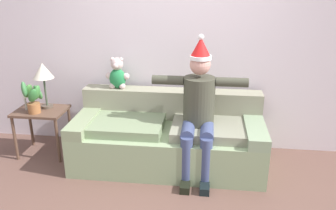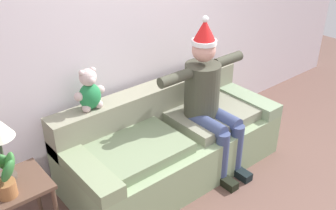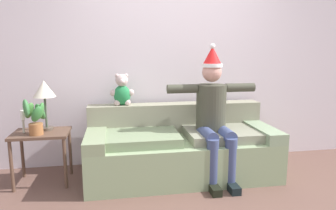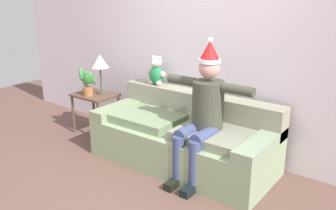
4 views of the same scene
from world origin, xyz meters
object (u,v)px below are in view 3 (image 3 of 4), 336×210
at_px(teddy_bear, 122,91).
at_px(potted_plant, 35,116).
at_px(couch, 180,148).
at_px(table_lamp, 44,91).
at_px(side_table, 41,140).
at_px(person_seated, 214,112).
at_px(candle_tall, 23,118).

relative_size(teddy_bear, potted_plant, 0.98).
relative_size(couch, table_lamp, 3.89).
bearing_deg(teddy_bear, side_table, -162.80).
height_order(couch, person_seated, person_seated).
bearing_deg(potted_plant, couch, 2.64).
xyz_separation_m(person_seated, teddy_bear, (-1.00, 0.46, 0.20)).
bearing_deg(potted_plant, teddy_bear, 22.08).
height_order(side_table, potted_plant, potted_plant).
height_order(person_seated, table_lamp, person_seated).
height_order(couch, table_lamp, table_lamp).
distance_m(couch, side_table, 1.55).
height_order(table_lamp, candle_tall, table_lamp).
xyz_separation_m(teddy_bear, table_lamp, (-0.84, -0.19, 0.04)).
distance_m(couch, person_seated, 0.59).
bearing_deg(potted_plant, side_table, 76.86).
xyz_separation_m(couch, table_lamp, (-1.50, 0.11, 0.69)).
relative_size(couch, side_table, 3.64).
relative_size(couch, potted_plant, 5.47).
height_order(teddy_bear, candle_tall, teddy_bear).
distance_m(couch, table_lamp, 1.65).
bearing_deg(person_seated, table_lamp, 171.56).
distance_m(person_seated, table_lamp, 1.87).
relative_size(person_seated, table_lamp, 2.77).
height_order(couch, potted_plant, potted_plant).
bearing_deg(person_seated, potted_plant, 177.33).
xyz_separation_m(teddy_bear, side_table, (-0.89, -0.27, -0.48)).
bearing_deg(side_table, person_seated, -5.56).
distance_m(table_lamp, potted_plant, 0.31).
relative_size(person_seated, candle_tall, 6.10).
distance_m(teddy_bear, potted_plant, 1.00).
xyz_separation_m(person_seated, candle_tall, (-2.05, 0.16, -0.03)).
bearing_deg(side_table, potted_plant, -103.14).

